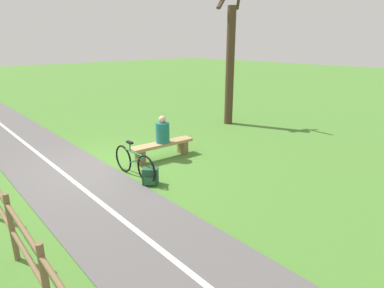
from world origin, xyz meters
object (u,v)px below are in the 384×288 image
object	(u,v)px
bench	(162,147)
person_seated	(163,131)
backpack	(150,176)
bicycle	(134,163)
tree_mid_field	(230,62)

from	to	relation	value
bench	person_seated	distance (m)	0.45
person_seated	backpack	distance (m)	1.82
bicycle	tree_mid_field	bearing A→B (deg)	109.42
backpack	person_seated	bearing A→B (deg)	-137.27
bicycle	tree_mid_field	xyz separation A→B (m)	(-5.64, -2.03, 2.00)
bench	tree_mid_field	world-z (taller)	tree_mid_field
bicycle	bench	bearing A→B (deg)	114.35
bench	person_seated	bearing A→B (deg)	-180.00
bench	person_seated	size ratio (longest dim) A/B	2.50
bench	tree_mid_field	bearing A→B (deg)	-156.73
bench	bicycle	xyz separation A→B (m)	(1.29, 0.59, 0.04)
person_seated	tree_mid_field	distance (m)	4.83
bench	backpack	world-z (taller)	bench
person_seated	tree_mid_field	world-z (taller)	tree_mid_field
bench	backpack	bearing A→B (deg)	48.32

